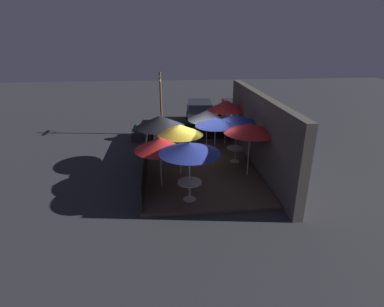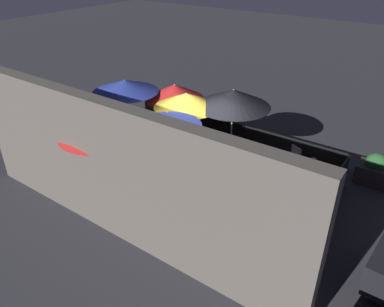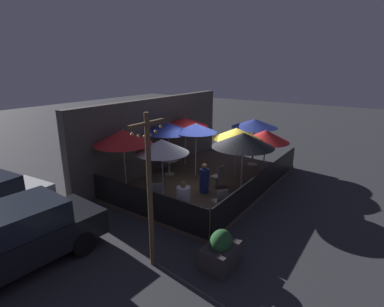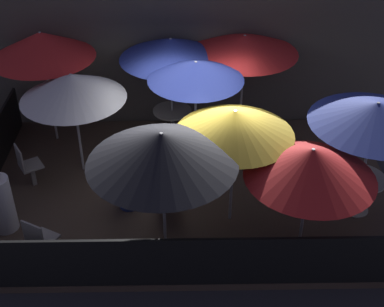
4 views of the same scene
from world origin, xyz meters
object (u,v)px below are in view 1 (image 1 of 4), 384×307
patio_chair_1 (195,135)px  dining_table_1 (235,151)px  light_post (161,101)px  parked_car_0 (200,113)px  patio_umbrella_3 (160,144)px  patio_umbrella_8 (250,128)px  patio_chair_0 (157,140)px  planter_box (138,133)px  patio_umbrella_2 (215,122)px  patio_chair_2 (182,153)px  patio_umbrella_5 (226,105)px  patio_umbrella_7 (160,121)px  patron_1 (186,148)px  patron_0 (173,134)px  dining_table_0 (190,185)px  parked_car_1 (237,112)px  patio_umbrella_6 (180,130)px  patio_umbrella_0 (190,148)px  patio_umbrella_4 (207,115)px

patio_chair_1 → dining_table_1: bearing=0.0°
light_post → parked_car_0: bearing=127.0°
patio_umbrella_3 → patio_umbrella_8: bearing=99.8°
patio_chair_0 → planter_box: patio_chair_0 is taller
patio_chair_0 → patio_umbrella_3: bearing=-58.6°
patio_umbrella_2 → patio_chair_2: patio_umbrella_2 is taller
patio_umbrella_5 → patio_umbrella_7: 4.36m
patio_umbrella_7 → patio_chair_1: 3.63m
patron_1 → light_post: (-4.29, -1.16, 1.52)m
patio_umbrella_2 → parked_car_0: bearing=178.2°
patio_umbrella_3 → patron_0: size_ratio=1.62×
patron_0 → patron_1: (2.13, 0.56, -0.05)m
patio_umbrella_5 → patio_umbrella_8: (4.07, 0.17, -0.08)m
dining_table_0 → dining_table_1: 4.23m
patio_chair_0 → patio_chair_1: (-0.69, 2.08, -0.01)m
patron_1 → parked_car_1: parked_car_1 is taller
patio_umbrella_2 → patio_umbrella_8: size_ratio=1.01×
patio_umbrella_6 → patio_umbrella_7: 1.41m
patio_chair_0 → parked_car_1: size_ratio=0.21×
parked_car_0 → light_post: bearing=-49.2°
patio_umbrella_6 → patio_umbrella_8: size_ratio=0.97×
patio_umbrella_0 → patio_chair_1: bearing=172.2°
dining_table_1 → patio_chair_2: 2.57m
patron_0 → dining_table_0: bearing=118.2°
patio_umbrella_6 → patron_1: patio_umbrella_6 is taller
patio_umbrella_4 → patio_chair_1: bearing=-150.6°
dining_table_0 → patio_chair_2: (-3.50, -0.05, -0.09)m
patio_chair_0 → patron_0: (-0.85, 0.86, 0.06)m
patio_umbrella_0 → patio_umbrella_3: patio_umbrella_0 is taller
patio_umbrella_8 → light_post: size_ratio=0.60×
patio_umbrella_3 → dining_table_1: bearing=121.1°
planter_box → patron_1: bearing=37.6°
patio_chair_0 → patio_chair_1: 2.19m
dining_table_1 → patron_0: bearing=-135.1°
patron_1 → parked_car_1: 7.40m
patio_umbrella_7 → patio_chair_2: (-0.03, 0.98, -1.60)m
dining_table_0 → patron_1: size_ratio=0.76×
dining_table_1 → patio_chair_1: (-2.75, -1.68, -0.06)m
patio_umbrella_4 → light_post: light_post is taller
patio_umbrella_4 → patio_chair_0: 2.96m
dining_table_1 → patio_chair_2: bearing=-92.4°
patio_chair_2 → patio_umbrella_2: bearing=-19.4°
patio_umbrella_5 → parked_car_0: 4.81m
patio_umbrella_6 → parked_car_0: patio_umbrella_6 is taller
dining_table_0 → patio_umbrella_0: bearing=0.0°
patio_umbrella_5 → parked_car_1: patio_umbrella_5 is taller
patio_umbrella_8 → patio_chair_2: (-1.61, -2.77, -1.63)m
patio_umbrella_2 → dining_table_0: (2.92, -1.42, -1.57)m
patio_chair_0 → patron_1: bearing=-13.3°
patio_chair_0 → patio_chair_1: size_ratio=1.01×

